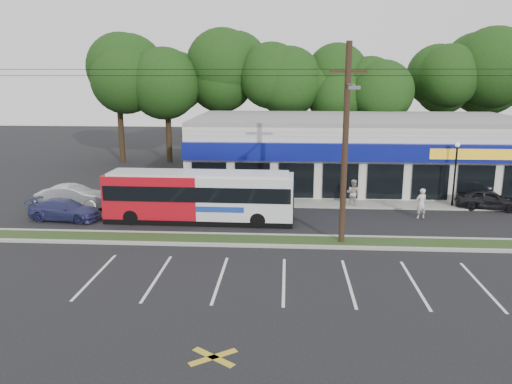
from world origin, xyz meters
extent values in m
plane|color=black|center=(0.00, 0.00, 0.00)|extent=(120.00, 120.00, 0.00)
cube|color=#203A17|center=(0.00, 1.00, 0.06)|extent=(40.00, 1.60, 0.12)
cube|color=#9E9E93|center=(0.00, 0.15, 0.07)|extent=(40.00, 0.25, 0.14)
cube|color=#9E9E93|center=(0.00, 1.85, 0.07)|extent=(40.00, 0.25, 0.14)
cube|color=#9E9E93|center=(5.00, 9.00, 0.05)|extent=(32.00, 2.20, 0.10)
cube|color=beige|center=(5.50, 16.00, 2.50)|extent=(25.00, 12.00, 5.00)
cube|color=navy|center=(5.50, 9.75, 3.40)|extent=(25.00, 0.50, 1.20)
cube|color=black|center=(5.50, 9.94, 1.40)|extent=(24.00, 0.12, 2.40)
cube|color=yellow|center=(12.50, 9.48, 3.40)|extent=(6.00, 0.06, 0.70)
cube|color=gray|center=(5.50, 16.00, 5.15)|extent=(25.00, 12.00, 0.30)
cylinder|color=black|center=(3.00, 1.00, 5.00)|extent=(0.30, 0.30, 10.00)
cube|color=black|center=(3.00, 1.00, 8.60)|extent=(1.80, 0.12, 0.12)
cylinder|color=#59595E|center=(3.00, -0.20, 8.00)|extent=(0.10, 2.40, 0.10)
cube|color=#59595E|center=(3.00, -1.50, 7.90)|extent=(0.50, 0.25, 0.15)
cylinder|color=black|center=(0.00, 1.00, 8.70)|extent=(50.00, 0.02, 0.02)
cylinder|color=black|center=(0.00, 1.00, 8.40)|extent=(50.00, 0.02, 0.02)
cylinder|color=black|center=(11.00, 8.80, 2.00)|extent=(0.12, 0.12, 4.00)
sphere|color=silver|center=(11.00, 8.80, 4.10)|extent=(0.30, 0.30, 0.30)
cylinder|color=black|center=(-16.00, 26.00, 2.86)|extent=(0.56, 0.56, 5.72)
sphere|color=black|center=(-16.00, 26.00, 8.45)|extent=(6.76, 6.76, 6.76)
cylinder|color=black|center=(-11.00, 26.00, 2.86)|extent=(0.56, 0.56, 5.72)
sphere|color=black|center=(-11.00, 26.00, 8.45)|extent=(6.76, 6.76, 6.76)
cylinder|color=black|center=(-6.00, 26.00, 2.86)|extent=(0.56, 0.56, 5.72)
sphere|color=black|center=(-6.00, 26.00, 8.45)|extent=(6.76, 6.76, 6.76)
cylinder|color=black|center=(-1.00, 26.00, 2.86)|extent=(0.56, 0.56, 5.72)
sphere|color=black|center=(-1.00, 26.00, 8.45)|extent=(6.76, 6.76, 6.76)
cylinder|color=black|center=(4.00, 26.00, 2.86)|extent=(0.56, 0.56, 5.72)
sphere|color=black|center=(4.00, 26.00, 8.45)|extent=(6.76, 6.76, 6.76)
cylinder|color=black|center=(9.00, 26.00, 2.86)|extent=(0.56, 0.56, 5.72)
sphere|color=black|center=(9.00, 26.00, 8.45)|extent=(6.76, 6.76, 6.76)
cylinder|color=black|center=(14.00, 26.00, 2.86)|extent=(0.56, 0.56, 5.72)
sphere|color=black|center=(14.00, 26.00, 8.45)|extent=(6.76, 6.76, 6.76)
cylinder|color=black|center=(19.00, 26.00, 2.86)|extent=(0.56, 0.56, 5.72)
sphere|color=black|center=(19.00, 26.00, 8.45)|extent=(6.76, 6.76, 6.76)
cube|color=#B50D19|center=(-7.67, 4.55, 1.57)|extent=(5.51, 2.37, 2.51)
cube|color=white|center=(-2.20, 4.45, 1.57)|extent=(5.51, 2.37, 2.51)
cube|color=black|center=(-4.94, 4.50, 0.18)|extent=(10.98, 2.42, 0.32)
cube|color=black|center=(-4.94, 4.50, 1.87)|extent=(10.76, 2.52, 0.87)
cube|color=black|center=(0.56, 4.41, 1.73)|extent=(0.09, 1.94, 1.28)
cube|color=#193899|center=(-3.59, 3.32, 1.05)|extent=(2.74, 0.08, 0.32)
cube|color=white|center=(-4.94, 4.50, 2.88)|extent=(10.43, 2.23, 0.16)
cylinder|color=black|center=(-8.78, 3.55, 0.44)|extent=(0.88, 0.27, 0.88)
cylinder|color=black|center=(-8.75, 5.59, 0.44)|extent=(0.88, 0.27, 0.88)
cylinder|color=black|center=(-1.45, 3.42, 0.44)|extent=(0.88, 0.27, 0.88)
cylinder|color=black|center=(-1.42, 5.46, 0.44)|extent=(0.88, 0.27, 0.88)
imported|color=black|center=(13.09, 8.41, 0.67)|extent=(4.13, 2.28, 1.33)
imported|color=#94979A|center=(-13.65, 7.00, 0.75)|extent=(4.63, 1.86, 1.50)
imported|color=navy|center=(-13.00, 4.27, 0.62)|extent=(4.47, 2.26, 1.24)
imported|color=silver|center=(8.25, 6.00, 0.92)|extent=(0.77, 0.62, 1.84)
imported|color=#B8AAA5|center=(4.49, 8.50, 0.91)|extent=(1.11, 1.03, 1.82)
camera|label=1|loc=(0.17, -23.58, 8.40)|focal=35.00mm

